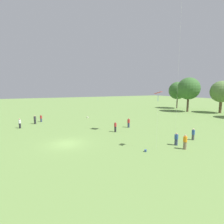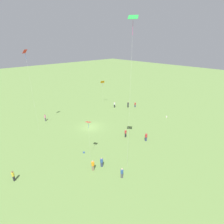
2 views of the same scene
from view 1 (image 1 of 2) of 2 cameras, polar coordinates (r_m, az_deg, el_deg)
ground_plane at (r=24.48m, az=-14.49°, el=-10.01°), size 240.00×240.00×0.00m
tree_0 at (r=68.75m, az=20.63°, el=6.57°), size 6.34×6.34×9.73m
tree_1 at (r=59.85m, az=23.74°, el=7.01°), size 6.85×6.85×10.72m
tree_2 at (r=61.26m, az=32.18°, el=5.64°), size 6.34×6.34×9.58m
person_1 at (r=39.68m, az=-23.86°, el=-2.32°), size 0.53×0.53×1.80m
person_2 at (r=36.56m, az=-27.90°, el=-3.32°), size 0.52×0.52×1.84m
person_3 at (r=23.21m, az=22.75°, el=-9.06°), size 0.61×0.61×1.82m
person_4 at (r=27.74m, az=24.98°, el=-6.61°), size 0.56×0.56×1.68m
person_5 at (r=33.20m, az=5.44°, el=-3.56°), size 0.63×0.63×1.79m
person_6 at (r=41.51m, az=-22.16°, el=-1.94°), size 0.61×0.61×1.62m
person_7 at (r=29.63m, az=1.09°, el=-4.92°), size 0.56×0.56×1.75m
person_8 at (r=24.40m, az=20.24°, el=-8.33°), size 0.59×0.59×1.66m
kite_2 at (r=21.25m, az=14.83°, el=5.52°), size 1.08×1.09×6.99m
picnic_bag_0 at (r=21.27m, az=10.88°, el=-12.30°), size 0.38×0.38×0.24m
picnic_bag_1 at (r=44.02m, az=-8.01°, el=-1.74°), size 0.48×0.43×0.33m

